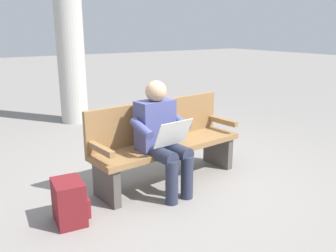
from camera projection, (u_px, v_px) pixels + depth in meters
The scene contains 5 objects.
ground_plane at pixel (169, 181), 4.11m from camera, with size 40.00×40.00×0.00m, color gray.
bench_near at pixel (165, 141), 4.04m from camera, with size 1.84×0.64×0.90m.
person_seated at pixel (162, 135), 3.69m from camera, with size 0.60×0.60×1.18m.
backpack at pixel (70, 202), 3.19m from camera, with size 0.32×0.36×0.40m.
support_pillar at pixel (68, 10), 6.21m from camera, with size 0.49×0.49×3.99m, color #B2AFA8.
Camera 1 is at (2.12, 3.16, 1.69)m, focal length 38.37 mm.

